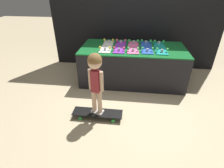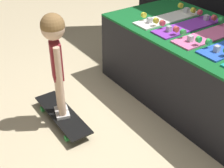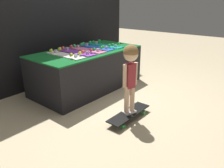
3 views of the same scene
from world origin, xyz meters
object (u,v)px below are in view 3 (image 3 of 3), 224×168
Objects in this scene: skateboard_on_floor at (129,114)px; child at (130,67)px; skateboard_blue_on_rack at (96,47)px; skateboard_white_on_rack at (65,55)px; skateboard_teal_on_rack at (106,45)px; skateboard_purple_on_rack at (77,52)px; skateboard_pink_on_rack at (87,49)px.

child is at bearing 45.00° from skateboard_on_floor.
skateboard_white_on_rack is at bearing -176.95° from skateboard_blue_on_rack.
child reaches higher than skateboard_teal_on_rack.
child reaches higher than skateboard_on_floor.
skateboard_purple_on_rack is 1.26m from child.
skateboard_purple_on_rack is 0.76m from skateboard_teal_on_rack.
skateboard_purple_on_rack is 0.99× the size of skateboard_on_floor.
skateboard_white_on_rack is at bearing -178.20° from skateboard_purple_on_rack.
skateboard_blue_on_rack and skateboard_teal_on_rack have the same top height.
skateboard_purple_on_rack and skateboard_pink_on_rack have the same top height.
child is (0.00, 0.00, 0.67)m from skateboard_on_floor.
skateboard_blue_on_rack is at bearing 3.67° from skateboard_purple_on_rack.
skateboard_on_floor is (-0.73, -1.27, -0.64)m from skateboard_blue_on_rack.
skateboard_white_on_rack is 0.76m from skateboard_blue_on_rack.
skateboard_purple_on_rack is 0.25m from skateboard_pink_on_rack.
skateboard_white_on_rack reaches higher than skateboard_on_floor.
skateboard_on_floor is (0.03, -1.23, -0.64)m from skateboard_white_on_rack.
skateboard_teal_on_rack is at bearing 1.57° from skateboard_white_on_rack.
skateboard_pink_on_rack is 1.00× the size of skateboard_teal_on_rack.
skateboard_purple_on_rack is at bearing 1.80° from skateboard_white_on_rack.
skateboard_teal_on_rack is (0.76, 0.02, 0.00)m from skateboard_purple_on_rack.
skateboard_teal_on_rack is (0.50, 0.02, 0.00)m from skateboard_pink_on_rack.
skateboard_pink_on_rack is (0.50, 0.01, 0.00)m from skateboard_white_on_rack.
skateboard_white_on_rack is 0.25m from skateboard_purple_on_rack.
skateboard_purple_on_rack is at bearing 79.69° from skateboard_on_floor.
skateboard_purple_on_rack is at bearing -178.51° from skateboard_teal_on_rack.
skateboard_purple_on_rack and skateboard_blue_on_rack have the same top height.
skateboard_white_on_rack is 1.39m from skateboard_on_floor.
skateboard_teal_on_rack is at bearing 1.49° from skateboard_purple_on_rack.
skateboard_blue_on_rack is at bearing 177.13° from skateboard_teal_on_rack.
skateboard_purple_on_rack is 1.00× the size of skateboard_pink_on_rack.
skateboard_white_on_rack and skateboard_blue_on_rack have the same top height.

